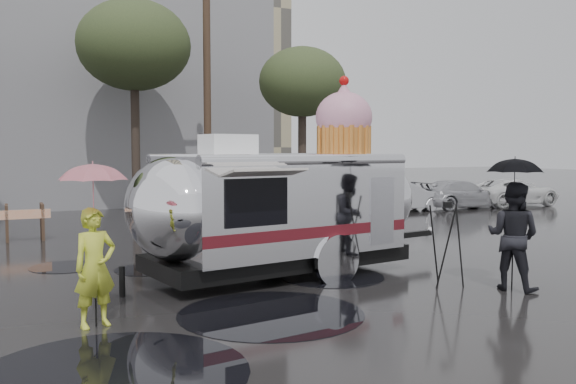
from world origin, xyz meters
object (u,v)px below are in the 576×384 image
person_left (95,267)px  person_right (513,236)px  airstream_trailer (283,202)px  tripod (447,236)px

person_left → person_right: 7.10m
person_left → person_right: size_ratio=0.88×
person_left → airstream_trailer: bearing=11.2°
person_left → tripod: size_ratio=1.08×
person_right → tripod: person_right is taller
person_left → person_right: (7.05, -0.79, 0.12)m
tripod → person_right: bearing=-27.9°
person_right → airstream_trailer: bearing=20.1°
airstream_trailer → tripod: size_ratio=4.87×
airstream_trailer → person_right: airstream_trailer is taller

